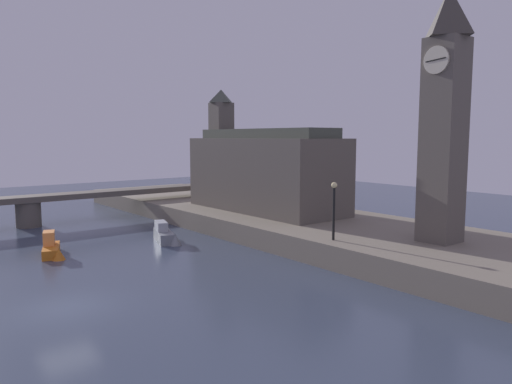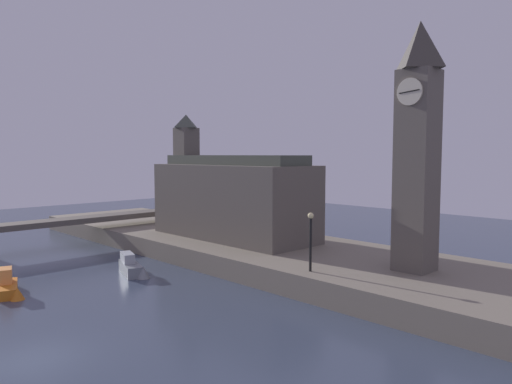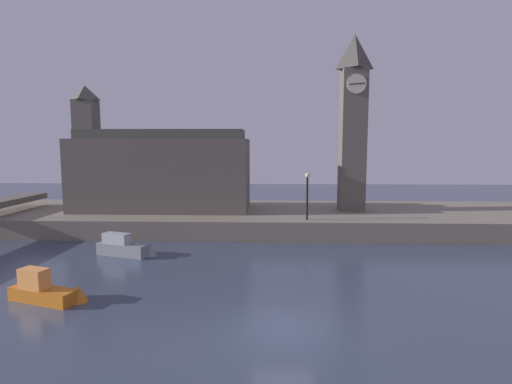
{
  "view_description": "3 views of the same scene",
  "coord_description": "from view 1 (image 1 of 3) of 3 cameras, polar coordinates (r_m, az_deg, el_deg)",
  "views": [
    {
      "loc": [
        22.22,
        -6.55,
        7.77
      ],
      "look_at": [
        -5.76,
        15.58,
        3.71
      ],
      "focal_mm": 34.21,
      "sensor_mm": 36.0,
      "label": 1
    },
    {
      "loc": [
        20.07,
        -6.64,
        8.48
      ],
      "look_at": [
        -3.31,
        16.12,
        5.91
      ],
      "focal_mm": 33.4,
      "sensor_mm": 36.0,
      "label": 2
    },
    {
      "loc": [
        -0.55,
        -15.03,
        7.04
      ],
      "look_at": [
        -1.58,
        14.41,
        3.69
      ],
      "focal_mm": 28.4,
      "sensor_mm": 36.0,
      "label": 3
    }
  ],
  "objects": [
    {
      "name": "bridge_span",
      "position": [
        46.31,
        -25.56,
        -1.32
      ],
      "size": [
        2.29,
        32.37,
        2.69
      ],
      "color": "#5B544C",
      "rests_on": "ground"
    },
    {
      "name": "boat_patrol_orange",
      "position": [
        34.8,
        -22.74,
        -6.09
      ],
      "size": [
        3.9,
        1.95,
        1.6
      ],
      "color": "orange",
      "rests_on": "ground"
    },
    {
      "name": "far_embankment",
      "position": [
        35.33,
        11.54,
        -5.11
      ],
      "size": [
        70.0,
        12.0,
        1.5
      ],
      "primitive_type": "cube",
      "color": "slate",
      "rests_on": "ground"
    },
    {
      "name": "ground_plane",
      "position": [
        24.43,
        -21.25,
        -12.51
      ],
      "size": [
        120.0,
        120.0,
        0.0
      ],
      "primitive_type": "plane",
      "color": "#384256"
    },
    {
      "name": "streetlamp",
      "position": [
        29.85,
        9.1,
        -1.36
      ],
      "size": [
        0.36,
        0.36,
        3.55
      ],
      "color": "black",
      "rests_on": "far_embankment"
    },
    {
      "name": "parliament_hall",
      "position": [
        41.96,
        0.74,
        2.6
      ],
      "size": [
        14.98,
        5.91,
        10.69
      ],
      "color": "#5B544C",
      "rests_on": "far_embankment"
    },
    {
      "name": "clock_tower",
      "position": [
        30.88,
        21.17,
        8.56
      ],
      "size": [
        2.26,
        2.31,
        14.76
      ],
      "color": "#5B544C",
      "rests_on": "far_embankment"
    },
    {
      "name": "boat_cruiser_grey",
      "position": [
        36.86,
        -10.56,
        -4.93
      ],
      "size": [
        4.1,
        2.04,
        1.46
      ],
      "color": "gray",
      "rests_on": "ground"
    }
  ]
}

